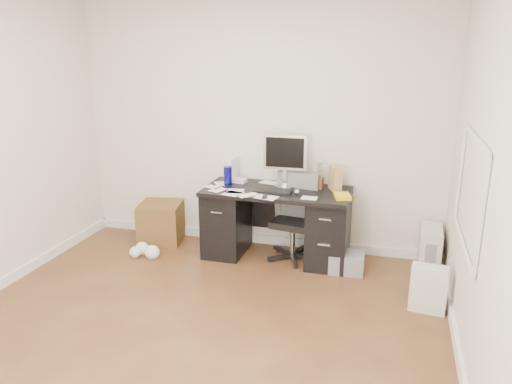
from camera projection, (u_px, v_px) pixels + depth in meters
ground at (189, 335)px, 3.90m from camera, size 4.00×4.00×0.00m
room_shell at (186, 123)px, 3.45m from camera, size 4.02×4.02×2.71m
desk at (276, 221)px, 5.23m from camera, size 1.50×0.70×0.75m
loose_papers at (257, 189)px, 5.14m from camera, size 1.10×0.60×0.00m
lcd_monitor at (285, 161)px, 5.13m from camera, size 0.45×0.27×0.56m
keyboard at (272, 191)px, 5.03m from camera, size 0.39×0.14×0.02m
computer_mouse at (297, 192)px, 4.94m from camera, size 0.06×0.06×0.06m
travel_mug at (228, 176)px, 5.27m from camera, size 0.10×0.10×0.20m
white_binder at (233, 169)px, 5.43m from camera, size 0.13×0.23×0.26m
magazine_file at (335, 178)px, 5.07m from camera, size 0.19×0.24×0.25m
pen_cup at (319, 176)px, 5.13m from camera, size 0.13×0.13×0.27m
yellow_book at (343, 196)px, 4.84m from camera, size 0.21×0.24×0.04m
paper_remote at (266, 197)px, 4.86m from camera, size 0.25×0.21×0.02m
office_chair at (293, 218)px, 5.18m from camera, size 0.59×0.59×0.91m
pc_tower at (430, 250)px, 4.94m from camera, size 0.22×0.46×0.45m
shopping_bag at (428, 289)px, 4.20m from camera, size 0.32×0.25×0.40m
wicker_basket at (161, 223)px, 5.70m from camera, size 0.54×0.54×0.46m
desk_printer at (347, 262)px, 4.97m from camera, size 0.35×0.29×0.20m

